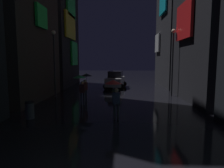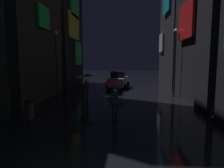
{
  "view_description": "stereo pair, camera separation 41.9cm",
  "coord_description": "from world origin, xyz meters",
  "px_view_note": "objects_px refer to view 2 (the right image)",
  "views": [
    {
      "loc": [
        0.57,
        -2.54,
        3.1
      ],
      "look_at": [
        0.0,
        10.05,
        1.62
      ],
      "focal_mm": 32.0,
      "sensor_mm": 36.0,
      "label": 1
    },
    {
      "loc": [
        0.99,
        -2.51,
        3.1
      ],
      "look_at": [
        0.0,
        10.05,
        1.62
      ],
      "focal_mm": 32.0,
      "sensor_mm": 36.0,
      "label": 2
    }
  ],
  "objects_px": {
    "pedestrian_midstreet_left_green": "(81,81)",
    "pedestrian_foreground_left_black": "(87,79)",
    "streetlamp_right_far": "(175,55)",
    "streetlamp_left_far": "(57,56)",
    "car_distant": "(118,80)",
    "trash_bin": "(30,109)",
    "pedestrian_far_right_red": "(113,88)"
  },
  "relations": [
    {
      "from": "streetlamp_right_far",
      "to": "pedestrian_far_right_red",
      "type": "bearing_deg",
      "value": -123.13
    },
    {
      "from": "streetlamp_right_far",
      "to": "streetlamp_left_far",
      "type": "bearing_deg",
      "value": -174.46
    },
    {
      "from": "pedestrian_midstreet_left_green",
      "to": "streetlamp_right_far",
      "type": "bearing_deg",
      "value": 28.18
    },
    {
      "from": "pedestrian_midstreet_left_green",
      "to": "pedestrian_foreground_left_black",
      "type": "xyz_separation_m",
      "value": [
        0.14,
        1.41,
        0.0
      ]
    },
    {
      "from": "pedestrian_foreground_left_black",
      "to": "trash_bin",
      "type": "bearing_deg",
      "value": -114.57
    },
    {
      "from": "car_distant",
      "to": "streetlamp_left_far",
      "type": "relative_size",
      "value": 0.77
    },
    {
      "from": "car_distant",
      "to": "streetlamp_right_far",
      "type": "bearing_deg",
      "value": -44.39
    },
    {
      "from": "pedestrian_foreground_left_black",
      "to": "car_distant",
      "type": "height_order",
      "value": "pedestrian_foreground_left_black"
    },
    {
      "from": "streetlamp_left_far",
      "to": "trash_bin",
      "type": "height_order",
      "value": "streetlamp_left_far"
    },
    {
      "from": "pedestrian_far_right_red",
      "to": "car_distant",
      "type": "xyz_separation_m",
      "value": [
        -0.27,
        12.27,
        -0.74
      ]
    },
    {
      "from": "pedestrian_midstreet_left_green",
      "to": "car_distant",
      "type": "bearing_deg",
      "value": 76.08
    },
    {
      "from": "car_distant",
      "to": "streetlamp_left_far",
      "type": "bearing_deg",
      "value": -129.92
    },
    {
      "from": "streetlamp_right_far",
      "to": "trash_bin",
      "type": "bearing_deg",
      "value": -141.91
    },
    {
      "from": "trash_bin",
      "to": "car_distant",
      "type": "bearing_deg",
      "value": 70.85
    },
    {
      "from": "pedestrian_far_right_red",
      "to": "trash_bin",
      "type": "xyz_separation_m",
      "value": [
        -4.52,
        0.04,
        -1.2
      ]
    },
    {
      "from": "streetlamp_left_far",
      "to": "streetlamp_right_far",
      "type": "distance_m",
      "value": 10.05
    },
    {
      "from": "pedestrian_midstreet_left_green",
      "to": "pedestrian_far_right_red",
      "type": "bearing_deg",
      "value": -54.61
    },
    {
      "from": "pedestrian_midstreet_left_green",
      "to": "car_distant",
      "type": "relative_size",
      "value": 0.49
    },
    {
      "from": "pedestrian_midstreet_left_green",
      "to": "streetlamp_left_far",
      "type": "distance_m",
      "value": 4.4
    },
    {
      "from": "streetlamp_left_far",
      "to": "streetlamp_right_far",
      "type": "height_order",
      "value": "streetlamp_right_far"
    },
    {
      "from": "streetlamp_left_far",
      "to": "pedestrian_midstreet_left_green",
      "type": "bearing_deg",
      "value": -46.46
    },
    {
      "from": "car_distant",
      "to": "streetlamp_right_far",
      "type": "height_order",
      "value": "streetlamp_right_far"
    },
    {
      "from": "pedestrian_midstreet_left_green",
      "to": "pedestrian_foreground_left_black",
      "type": "relative_size",
      "value": 1.0
    },
    {
      "from": "car_distant",
      "to": "streetlamp_right_far",
      "type": "xyz_separation_m",
      "value": [
        5.05,
        -4.94,
        2.65
      ]
    },
    {
      "from": "pedestrian_foreground_left_black",
      "to": "car_distant",
      "type": "bearing_deg",
      "value": 74.58
    },
    {
      "from": "streetlamp_left_far",
      "to": "pedestrian_far_right_red",
      "type": "bearing_deg",
      "value": -50.65
    },
    {
      "from": "streetlamp_right_far",
      "to": "trash_bin",
      "type": "relative_size",
      "value": 6.19
    },
    {
      "from": "pedestrian_foreground_left_black",
      "to": "streetlamp_right_far",
      "type": "bearing_deg",
      "value": 19.19
    },
    {
      "from": "car_distant",
      "to": "trash_bin",
      "type": "bearing_deg",
      "value": -109.15
    },
    {
      "from": "pedestrian_foreground_left_black",
      "to": "streetlamp_right_far",
      "type": "xyz_separation_m",
      "value": [
        7.1,
        2.47,
        1.91
      ]
    },
    {
      "from": "pedestrian_foreground_left_black",
      "to": "streetlamp_left_far",
      "type": "xyz_separation_m",
      "value": [
        -2.9,
        1.5,
        1.82
      ]
    },
    {
      "from": "pedestrian_foreground_left_black",
      "to": "streetlamp_right_far",
      "type": "distance_m",
      "value": 7.75
    }
  ]
}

